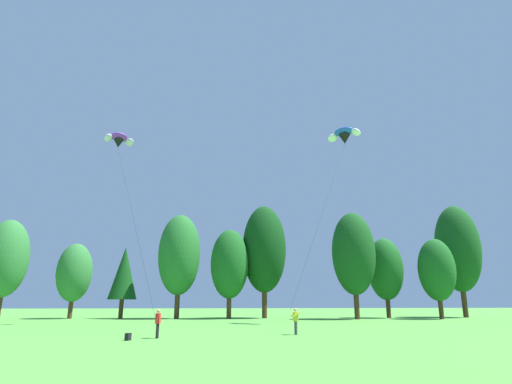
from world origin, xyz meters
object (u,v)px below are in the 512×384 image
at_px(parafoil_kite_mid_blue_white, 344,135).
at_px(backpack, 128,337).
at_px(parafoil_kite_high_purple, 119,140).
at_px(kite_flyer_near, 158,321).
at_px(kite_flyer_mid, 296,319).

distance_m(parafoil_kite_mid_blue_white, backpack, 30.88).
height_order(parafoil_kite_high_purple, parafoil_kite_mid_blue_white, parafoil_kite_mid_blue_white).
relative_size(kite_flyer_near, parafoil_kite_high_purple, 0.09).
bearing_deg(kite_flyer_near, parafoil_kite_high_purple, 116.72).
height_order(parafoil_kite_high_purple, backpack, parafoil_kite_high_purple).
distance_m(kite_flyer_near, backpack, 2.04).
bearing_deg(parafoil_kite_high_purple, parafoil_kite_mid_blue_white, 0.60).
distance_m(kite_flyer_near, parafoil_kite_mid_blue_white, 28.92).
height_order(kite_flyer_near, backpack, kite_flyer_near).
bearing_deg(backpack, parafoil_kite_mid_blue_white, -25.32).
bearing_deg(parafoil_kite_high_purple, kite_flyer_mid, -37.63).
bearing_deg(kite_flyer_near, parafoil_kite_mid_blue_white, 40.94).
bearing_deg(kite_flyer_mid, backpack, -162.58).
relative_size(kite_flyer_near, kite_flyer_mid, 1.00).
xyz_separation_m(kite_flyer_mid, backpack, (-10.19, -3.20, -0.80)).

